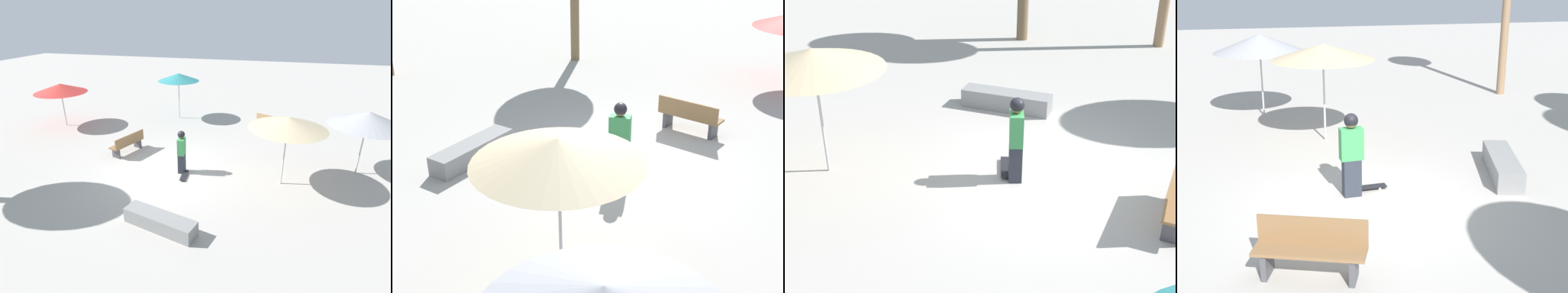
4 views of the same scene
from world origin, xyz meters
TOP-DOWN VIEW (x-y plane):
  - ground_plane at (0.00, 0.00)m, footprint 60.00×60.00m
  - skater_main at (-0.54, -0.15)m, footprint 0.28×0.45m
  - skateboard at (-0.72, 0.17)m, footprint 0.27×0.81m
  - concrete_ledge at (-0.93, 3.11)m, footprint 2.19×1.04m
  - bench_near at (2.16, -1.18)m, footprint 0.92×1.66m
  - shade_umbrella_tan at (-4.10, -0.23)m, footprint 2.52×2.52m

SIDE VIEW (x-z plane):
  - ground_plane at x=0.00m, z-range 0.00..0.00m
  - skateboard at x=-0.72m, z-range 0.02..0.09m
  - concrete_ledge at x=-0.93m, z-range 0.00..0.43m
  - bench_near at x=2.16m, z-range 0.00..0.85m
  - skater_main at x=-0.54m, z-range 0.06..1.69m
  - shade_umbrella_tan at x=-4.10m, z-range 1.01..3.43m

